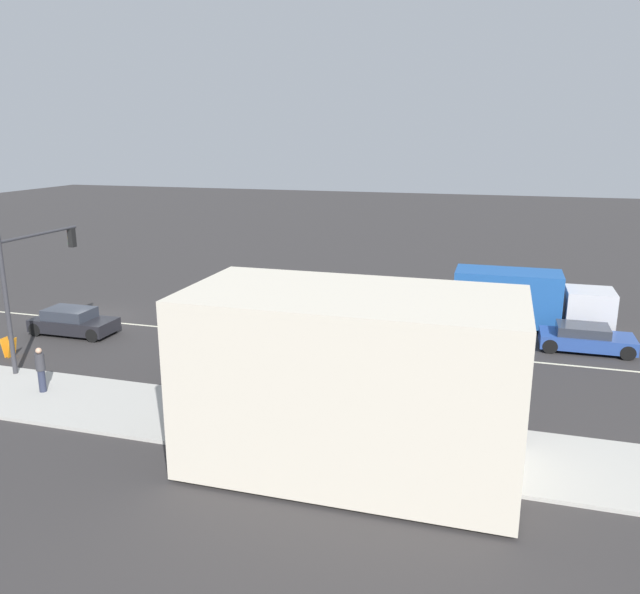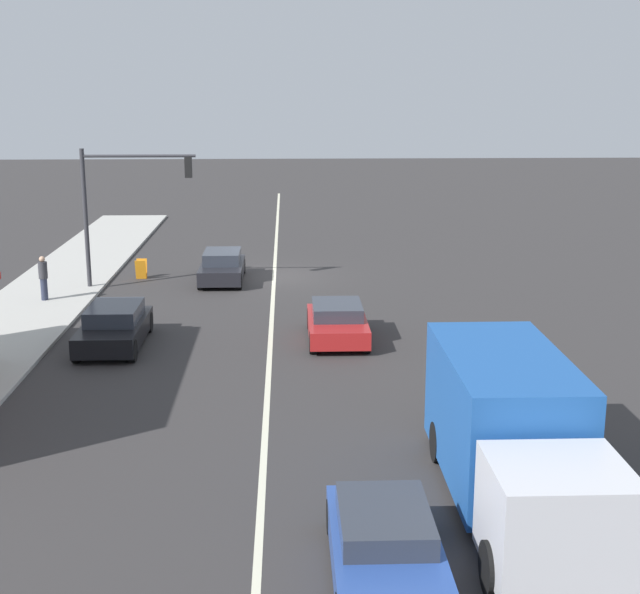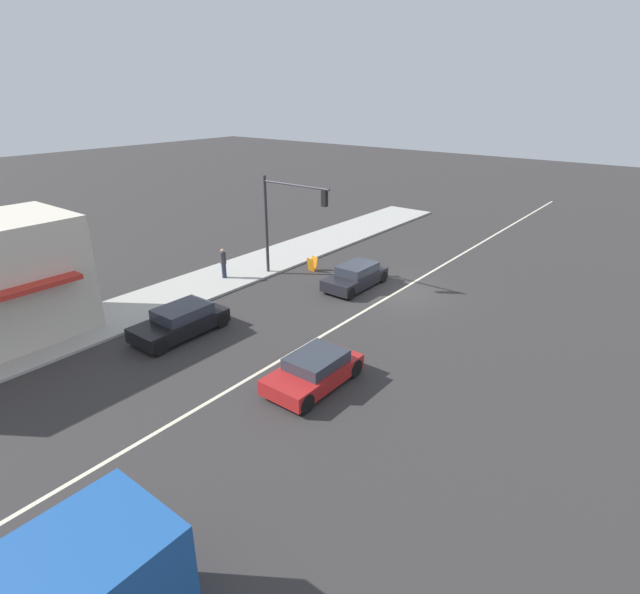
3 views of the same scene
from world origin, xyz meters
The scene contains 8 objects.
ground_plane centered at (0.00, 18.00, 0.00)m, with size 160.00×160.00×0.00m, color #333030.
lane_marking_center centered at (0.00, 0.00, 0.00)m, with size 0.16×60.00×0.01m, color beige.
traffic_signal_main centered at (6.12, 2.12, 3.90)m, with size 4.59×0.34×5.60m.
pedestrian centered at (8.77, 4.47, 1.02)m, with size 0.34×0.34×1.71m.
warning_aframe_sign centered at (5.74, 0.22, 0.43)m, with size 0.45×0.53×0.84m.
suv_black centered at (5.00, 10.36, 0.63)m, with size 1.90×4.21×1.30m.
sedan_dark centered at (2.20, 0.80, 0.61)m, with size 1.80×4.04×1.27m.
hatchback_red centered at (-2.20, 9.94, 0.59)m, with size 1.91×3.84×1.20m.
Camera 3 is at (-12.09, 22.20, 10.06)m, focal length 28.00 mm.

